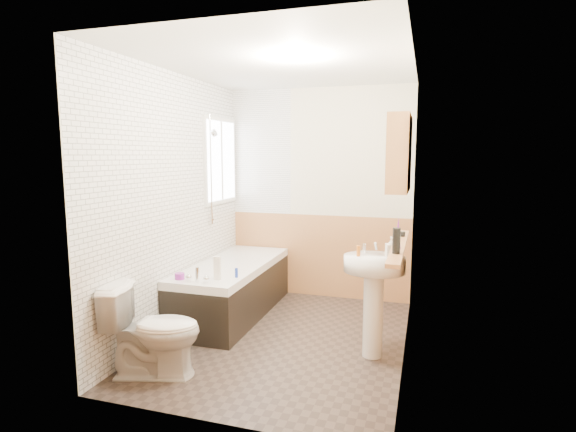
{
  "coord_description": "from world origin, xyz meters",
  "views": [
    {
      "loc": [
        1.23,
        -3.84,
        1.72
      ],
      "look_at": [
        0.0,
        0.15,
        1.15
      ],
      "focal_mm": 28.0,
      "sensor_mm": 36.0,
      "label": 1
    }
  ],
  "objects_px": {
    "bathtub": "(233,287)",
    "sink": "(374,285)",
    "toilet": "(153,331)",
    "pine_shelf": "(399,246)",
    "medicine_cabinet": "(399,154)"
  },
  "relations": [
    {
      "from": "bathtub",
      "to": "sink",
      "type": "xyz_separation_m",
      "value": [
        1.57,
        -0.6,
        0.33
      ]
    },
    {
      "from": "sink",
      "to": "medicine_cabinet",
      "type": "relative_size",
      "value": 1.47
    },
    {
      "from": "toilet",
      "to": "sink",
      "type": "height_order",
      "value": "sink"
    },
    {
      "from": "bathtub",
      "to": "toilet",
      "type": "height_order",
      "value": "toilet"
    },
    {
      "from": "bathtub",
      "to": "pine_shelf",
      "type": "xyz_separation_m",
      "value": [
        1.77,
        -0.69,
        0.7
      ]
    },
    {
      "from": "toilet",
      "to": "pine_shelf",
      "type": "relative_size",
      "value": 0.53
    },
    {
      "from": "toilet",
      "to": "medicine_cabinet",
      "type": "height_order",
      "value": "medicine_cabinet"
    },
    {
      "from": "pine_shelf",
      "to": "medicine_cabinet",
      "type": "relative_size",
      "value": 2.07
    },
    {
      "from": "toilet",
      "to": "sink",
      "type": "xyz_separation_m",
      "value": [
        1.6,
        0.84,
        0.27
      ]
    },
    {
      "from": "bathtub",
      "to": "medicine_cabinet",
      "type": "distance_m",
      "value": 2.33
    },
    {
      "from": "bathtub",
      "to": "sink",
      "type": "height_order",
      "value": "sink"
    },
    {
      "from": "pine_shelf",
      "to": "sink",
      "type": "bearing_deg",
      "value": 155.57
    },
    {
      "from": "toilet",
      "to": "medicine_cabinet",
      "type": "xyz_separation_m",
      "value": [
        1.77,
        0.87,
        1.37
      ]
    },
    {
      "from": "toilet",
      "to": "pine_shelf",
      "type": "bearing_deg",
      "value": -83.12
    },
    {
      "from": "pine_shelf",
      "to": "medicine_cabinet",
      "type": "height_order",
      "value": "medicine_cabinet"
    }
  ]
}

